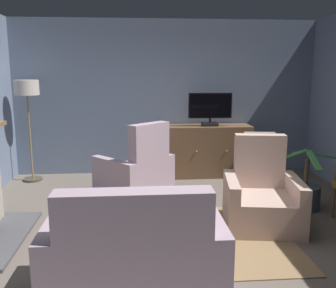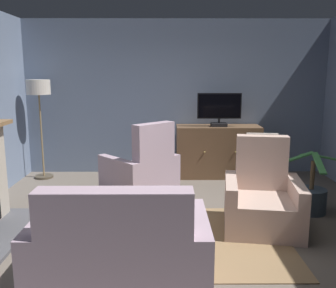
% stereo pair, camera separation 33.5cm
% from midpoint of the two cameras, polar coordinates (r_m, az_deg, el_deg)
% --- Properties ---
extents(ground_plane, '(6.08, 6.22, 0.04)m').
position_cam_midpoint_polar(ground_plane, '(4.48, 4.29, -13.99)').
color(ground_plane, '#665B51').
extents(wall_back, '(6.08, 0.10, 2.79)m').
position_cam_midpoint_polar(wall_back, '(6.93, 2.57, 7.08)').
color(wall_back, slate).
rests_on(wall_back, ground_plane).
extents(rug_central, '(2.44, 1.87, 0.01)m').
position_cam_midpoint_polar(rug_central, '(4.38, 4.03, -14.23)').
color(rug_central, '#8E704C').
rests_on(rug_central, ground_plane).
extents(tv_cabinet, '(1.49, 0.57, 0.92)m').
position_cam_midpoint_polar(tv_cabinet, '(6.80, 9.01, -1.30)').
color(tv_cabinet, '#4A3523').
rests_on(tv_cabinet, ground_plane).
extents(television, '(0.77, 0.20, 0.58)m').
position_cam_midpoint_polar(television, '(6.63, 9.29, 5.35)').
color(television, black).
rests_on(television, tv_cabinet).
extents(coffee_table, '(1.08, 0.66, 0.42)m').
position_cam_midpoint_polar(coffee_table, '(4.46, -0.82, -8.62)').
color(coffee_table, '#422B19').
rests_on(coffee_table, ground_plane).
extents(tv_remote, '(0.12, 0.18, 0.02)m').
position_cam_midpoint_polar(tv_remote, '(4.50, -3.68, -7.71)').
color(tv_remote, black).
rests_on(tv_remote, coffee_table).
extents(folded_newspaper, '(0.33, 0.26, 0.01)m').
position_cam_midpoint_polar(folded_newspaper, '(4.51, -0.14, -7.74)').
color(folded_newspaper, silver).
rests_on(folded_newspaper, coffee_table).
extents(sofa_floral, '(1.45, 0.91, 1.04)m').
position_cam_midpoint_polar(sofa_floral, '(3.24, -4.24, -17.08)').
color(sofa_floral, '#AD93A3').
rests_on(sofa_floral, ground_plane).
extents(armchair_near_window, '(1.29, 1.29, 1.13)m').
position_cam_midpoint_polar(armchair_near_window, '(5.80, -2.34, -4.30)').
color(armchair_near_window, '#AD93A3').
rests_on(armchair_near_window, ground_plane).
extents(armchair_angled_to_table, '(1.01, 0.99, 1.11)m').
position_cam_midpoint_polar(armchair_angled_to_table, '(4.72, 16.23, -8.42)').
color(armchair_angled_to_table, '#BC9E8E').
rests_on(armchair_angled_to_table, ground_plane).
extents(potted_plant_small_fern_corner, '(0.88, 1.01, 0.84)m').
position_cam_midpoint_polar(potted_plant_small_fern_corner, '(5.47, 22.66, -7.62)').
color(potted_plant_small_fern_corner, '#3D4C5B').
rests_on(potted_plant_small_fern_corner, ground_plane).
extents(floor_lamp, '(0.40, 0.40, 1.74)m').
position_cam_midpoint_polar(floor_lamp, '(6.78, -17.80, 6.89)').
color(floor_lamp, '#4C4233').
rests_on(floor_lamp, ground_plane).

